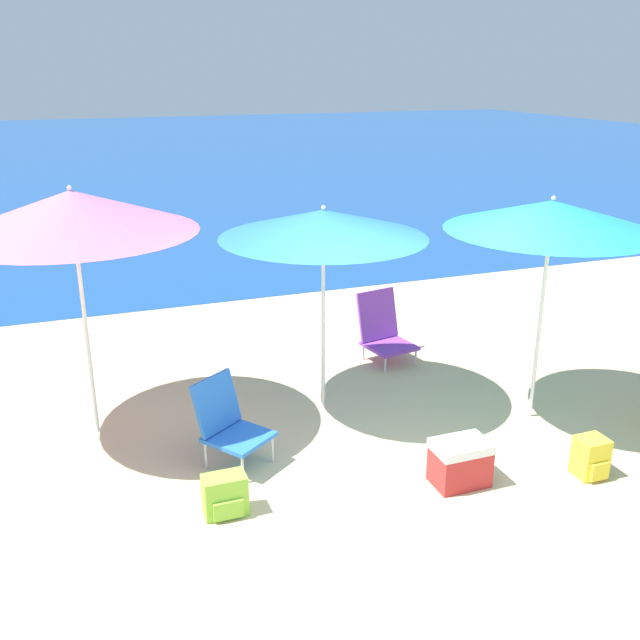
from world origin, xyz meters
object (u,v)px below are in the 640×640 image
Objects in this scene: beach_umbrella_pink at (72,212)px; backpack_yellow at (591,458)px; beach_umbrella_blue at (323,224)px; beach_umbrella_teal at (552,216)px; cooler_box at (460,462)px; backpack_lime at (225,496)px; beach_chair_purple at (383,330)px; beach_chair_blue at (228,421)px.

beach_umbrella_pink is 4.77m from backpack_yellow.
backpack_yellow is (3.78, -2.21, -1.89)m from beach_umbrella_pink.
beach_umbrella_blue is at bearing 129.07° from backpack_yellow.
beach_umbrella_teal reaches higher than beach_umbrella_blue.
beach_umbrella_blue reaches higher than cooler_box.
cooler_box reaches higher than backpack_lime.
beach_chair_purple is 2.30× the size of backpack_yellow.
cooler_box is at bearing -65.92° from beach_chair_blue.
beach_chair_purple is at bearing 0.92° from beach_chair_blue.
beach_umbrella_teal is at bearing 79.96° from backpack_yellow.
beach_chair_blue is 0.80m from backpack_lime.
beach_umbrella_blue is 3.06m from backpack_yellow.
backpack_yellow reaches higher than backpack_lime.
beach_umbrella_teal is at bearing 9.87° from backpack_lime.
backpack_lime is at bearing 172.54° from cooler_box.
backpack_yellow is 1.04× the size of backpack_lime.
beach_chair_blue is at bearing 74.32° from backpack_lime.
beach_umbrella_pink is 6.98× the size of backpack_lime.
beach_umbrella_pink reaches higher than beach_umbrella_blue.
backpack_yellow is (2.75, -1.26, -0.22)m from beach_chair_blue.
backpack_yellow is 3.00m from backpack_lime.
backpack_lime is 0.72× the size of cooler_box.
cooler_box is (0.54, -1.72, -1.65)m from beach_umbrella_blue.
beach_umbrella_pink reaches higher than beach_umbrella_teal.
beach_umbrella_pink reaches higher than beach_chair_blue.
beach_chair_blue is 2.29× the size of backpack_lime.
backpack_yellow is at bearing -30.29° from beach_umbrella_pink.
beach_umbrella_teal is at bearing 32.15° from cooler_box.
beach_umbrella_blue is at bearing -151.16° from beach_chair_purple.
beach_umbrella_blue is 5.91× the size of backpack_yellow.
beach_umbrella_teal is 0.94× the size of beach_umbrella_pink.
beach_chair_purple is 2.67m from cooler_box.
beach_umbrella_pink reaches higher than backpack_yellow.
backpack_yellow is at bearing -100.04° from beach_umbrella_teal.
backpack_lime is (-3.14, -0.55, -1.81)m from beach_umbrella_teal.
beach_umbrella_teal is 3.67m from backpack_lime.
beach_umbrella_pink is 2.91× the size of beach_chair_purple.
cooler_box is (1.88, -0.25, 0.03)m from backpack_lime.
beach_chair_blue is 3.03m from backpack_yellow.
beach_chair_purple is (1.07, 0.90, -1.49)m from beach_umbrella_blue.
beach_chair_blue is (-1.13, -0.73, -1.46)m from beach_umbrella_blue.
beach_umbrella_pink reaches higher than backpack_lime.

